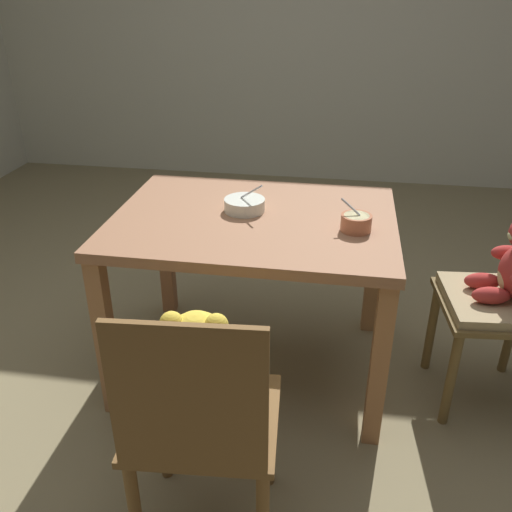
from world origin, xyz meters
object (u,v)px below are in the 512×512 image
at_px(dining_table, 254,239).
at_px(teddy_chair_near_front, 200,398).
at_px(porridge_bowl_white_center, 245,205).
at_px(porridge_bowl_terracotta_near_right, 356,222).

bearing_deg(dining_table, teddy_chair_near_front, -90.17).
bearing_deg(teddy_chair_near_front, porridge_bowl_white_center, -1.76).
xyz_separation_m(dining_table, porridge_bowl_white_center, (-0.04, 0.05, 0.12)).
xyz_separation_m(teddy_chair_near_front, porridge_bowl_terracotta_near_right, (0.39, 0.77, 0.20)).
bearing_deg(porridge_bowl_white_center, porridge_bowl_terracotta_near_right, -15.27).
height_order(dining_table, teddy_chair_near_front, teddy_chair_near_front).
distance_m(dining_table, porridge_bowl_terracotta_near_right, 0.41).
height_order(teddy_chair_near_front, porridge_bowl_terracotta_near_right, teddy_chair_near_front).
xyz_separation_m(dining_table, teddy_chair_near_front, (-0.00, -0.84, -0.07)).
distance_m(teddy_chair_near_front, porridge_bowl_white_center, 0.91).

